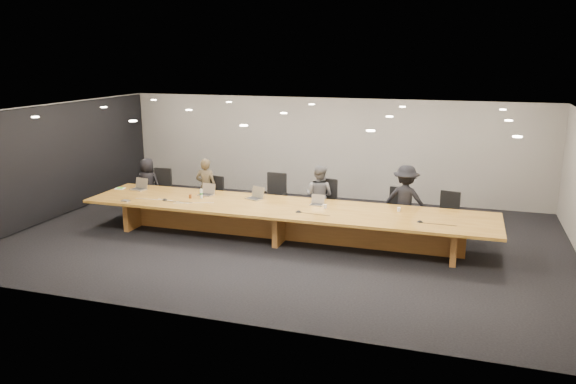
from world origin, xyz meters
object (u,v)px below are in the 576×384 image
at_px(chair_right, 396,210).
at_px(av_box, 126,201).
at_px(chair_mid_left, 273,197).
at_px(laptop_a, 138,184).
at_px(chair_far_left, 160,190).
at_px(paper_cup_far, 399,209).
at_px(mic_right, 420,221).
at_px(person_a, 148,184).
at_px(amber_mug, 190,196).
at_px(mic_left, 165,199).
at_px(chair_mid_right, 324,203).
at_px(water_bottle, 201,194).
at_px(paper_cup_near, 325,206).
at_px(laptop_c, 254,193).
at_px(laptop_b, 206,190).
at_px(person_b, 206,187).
at_px(conference_table, 284,216).
at_px(chair_left, 212,196).
at_px(laptop_d, 317,200).
at_px(person_d, 405,200).
at_px(person_c, 319,196).
at_px(chair_far_right, 447,215).
at_px(mic_center, 298,211).

distance_m(chair_right, av_box, 6.14).
height_order(chair_mid_left, laptop_a, chair_mid_left).
height_order(chair_far_left, paper_cup_far, chair_far_left).
bearing_deg(mic_right, person_a, 167.68).
xyz_separation_m(amber_mug, mic_left, (-0.47, -0.33, -0.03)).
bearing_deg(chair_mid_right, water_bottle, -148.94).
relative_size(person_a, paper_cup_near, 16.00).
bearing_deg(water_bottle, laptop_c, 13.38).
bearing_deg(laptop_b, paper_cup_far, 8.73).
xyz_separation_m(person_a, laptop_b, (2.09, -0.87, 0.21)).
xyz_separation_m(person_b, mic_left, (-0.30, -1.51, 0.04)).
bearing_deg(laptop_a, conference_table, 5.53).
xyz_separation_m(chair_left, laptop_d, (2.93, -0.84, 0.35)).
height_order(chair_left, chair_mid_left, chair_mid_left).
distance_m(laptop_c, mic_right, 3.83).
bearing_deg(mic_left, person_d, 15.87).
bearing_deg(chair_mid_left, person_c, -1.15).
xyz_separation_m(chair_far_left, laptop_c, (2.92, -0.80, 0.33)).
height_order(conference_table, laptop_c, laptop_c).
bearing_deg(laptop_b, chair_far_right, 17.45).
bearing_deg(person_d, conference_table, 31.78).
xyz_separation_m(laptop_c, paper_cup_far, (3.27, -0.03, -0.10)).
height_order(laptop_d, mic_left, laptop_d).
distance_m(chair_right, laptop_b, 4.44).
height_order(chair_far_left, mic_left, chair_far_left).
xyz_separation_m(chair_mid_left, mic_right, (3.61, -1.59, 0.18)).
xyz_separation_m(chair_mid_left, av_box, (-2.83, -1.98, 0.18)).
height_order(chair_far_right, av_box, chair_far_right).
bearing_deg(mic_left, laptop_c, 20.11).
height_order(chair_right, laptop_b, laptop_b).
height_order(laptop_c, av_box, laptop_c).
relative_size(person_d, av_box, 9.33).
bearing_deg(mic_right, laptop_a, 174.43).
bearing_deg(laptop_a, person_a, 118.59).
xyz_separation_m(laptop_b, mic_right, (4.97, -0.67, -0.12)).
height_order(conference_table, chair_left, chair_left).
height_order(chair_far_left, person_c, person_c).
relative_size(chair_far_right, person_a, 0.77).
bearing_deg(laptop_a, water_bottle, 2.68).
xyz_separation_m(person_c, person_d, (2.01, -0.05, 0.07)).
xyz_separation_m(person_b, laptop_d, (3.10, -0.88, 0.13)).
bearing_deg(paper_cup_near, av_box, -169.72).
xyz_separation_m(chair_right, person_c, (-1.80, -0.10, 0.22)).
height_order(laptop_b, mic_center, laptop_b).
bearing_deg(person_a, mic_left, 125.97).
distance_m(chair_mid_right, paper_cup_near, 1.13).
height_order(person_b, laptop_d, person_b).
bearing_deg(paper_cup_far, water_bottle, -176.72).
bearing_deg(mic_left, av_box, -154.27).
bearing_deg(conference_table, mic_center, -38.38).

